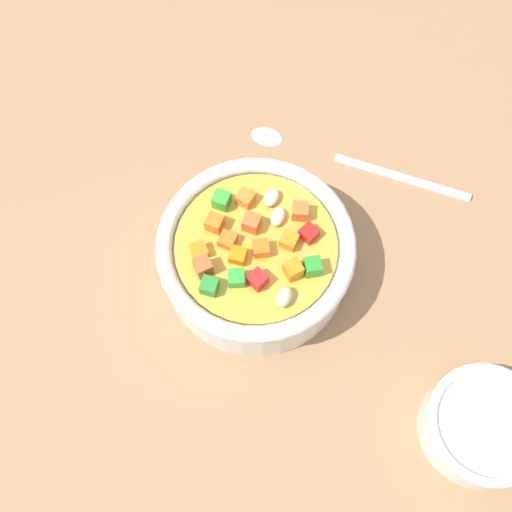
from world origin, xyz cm
name	(u,v)px	position (x,y,z in cm)	size (l,w,h in cm)	color
ground_plane	(256,272)	(0.00, 0.00, -1.00)	(140.00, 140.00, 2.00)	#9E754F
soup_bowl_main	(256,255)	(0.00, 0.00, 3.05)	(16.07, 16.07, 6.45)	white
spoon	(356,161)	(-13.82, -2.73, 0.40)	(12.77, 18.58, 0.84)	silver
side_bowl_small	(483,426)	(-5.38, 21.22, 1.95)	(9.03, 9.03, 3.77)	white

